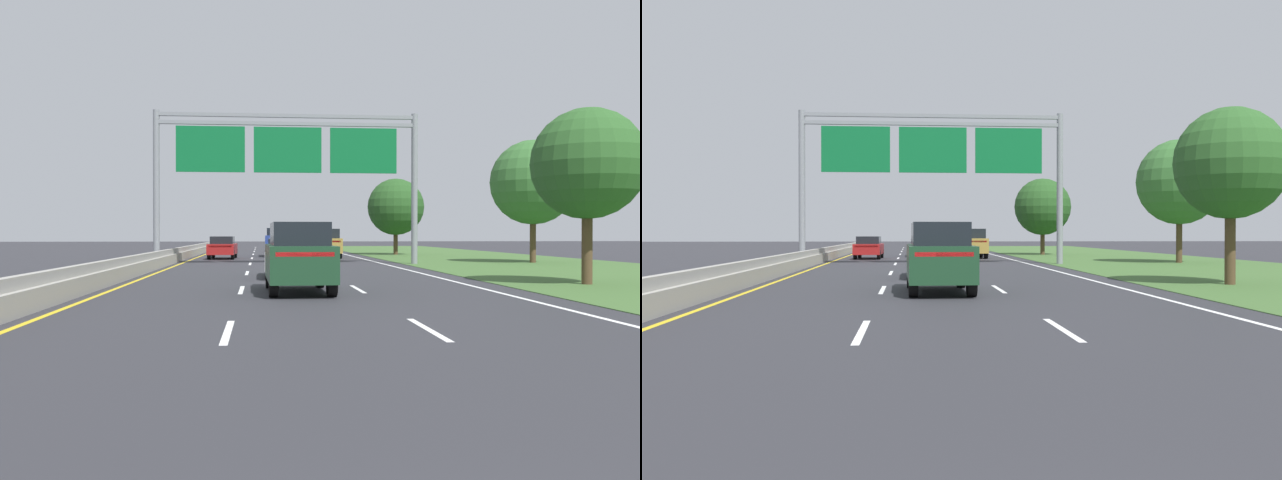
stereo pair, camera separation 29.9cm
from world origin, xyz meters
TOP-DOWN VIEW (x-y plane):
  - ground_plane at (0.00, 35.00)m, footprint 220.00×220.00m
  - lane_striping at (0.00, 34.54)m, footprint 11.96×106.00m
  - grass_verge_right at (13.95, 35.00)m, footprint 14.00×110.00m
  - median_barrier_concrete at (-6.60, 35.00)m, footprint 0.60×110.00m
  - overhead_sign_gantry at (0.30, 36.34)m, footprint 15.06×0.42m
  - pickup_truck_blue at (0.12, 50.36)m, footprint 2.03×5.41m
  - car_red_left_lane_sedan at (-3.89, 45.64)m, footprint 1.93×4.45m
  - car_white_centre_lane_sedan at (-0.15, 25.57)m, footprint 1.89×4.43m
  - car_gold_right_lane_suv at (3.50, 46.63)m, footprint 1.91×4.70m
  - car_darkgreen_centre_lane_suv at (-0.10, 18.54)m, footprint 1.99×4.74m
  - roadside_tree_near at (10.05, 20.58)m, footprint 3.87×3.87m
  - roadside_tree_mid at (15.15, 37.34)m, footprint 5.11×5.11m
  - roadside_tree_far at (9.95, 53.03)m, footprint 4.69×4.69m

SIDE VIEW (x-z plane):
  - ground_plane at x=0.00m, z-range 0.00..0.00m
  - lane_striping at x=0.00m, z-range 0.00..0.01m
  - grass_verge_right at x=13.95m, z-range 0.00..0.02m
  - median_barrier_concrete at x=-6.60m, z-range -0.07..0.78m
  - car_red_left_lane_sedan at x=-3.89m, z-range 0.03..1.60m
  - car_white_centre_lane_sedan at x=-0.15m, z-range 0.03..1.60m
  - pickup_truck_blue at x=0.12m, z-range -0.03..2.17m
  - car_gold_right_lane_suv at x=3.50m, z-range 0.04..2.15m
  - car_darkgreen_centre_lane_suv at x=-0.10m, z-range 0.04..2.15m
  - roadside_tree_far at x=9.95m, z-range 0.81..7.15m
  - roadside_tree_near at x=10.05m, z-range 1.12..7.26m
  - roadside_tree_mid at x=15.15m, z-range 1.15..8.58m
  - overhead_sign_gantry at x=0.30m, z-range 1.83..10.53m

